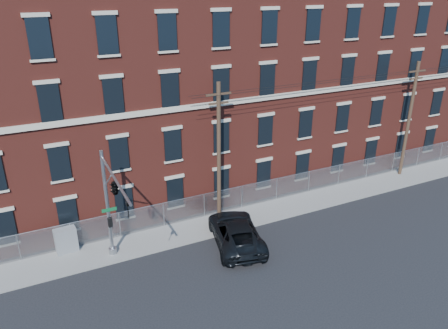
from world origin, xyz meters
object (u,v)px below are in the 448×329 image
pickup_truck (236,232)px  utility_cabinet (66,240)px  utility_pole_near (219,151)px  traffic_signal_mast (113,194)px

pickup_truck → utility_cabinet: (-10.19, 3.74, 0.08)m
utility_pole_near → utility_cabinet: (-10.57, 0.40, -4.39)m
utility_pole_near → utility_cabinet: 11.45m
utility_pole_near → pickup_truck: utility_pole_near is taller
utility_pole_near → pickup_truck: 5.60m
utility_cabinet → pickup_truck: bearing=-26.0°
traffic_signal_mast → utility_pole_near: utility_pole_near is taller
utility_cabinet → traffic_signal_mast: bearing=-61.9°
traffic_signal_mast → pickup_truck: bearing=0.6°
traffic_signal_mast → pickup_truck: traffic_signal_mast is taller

